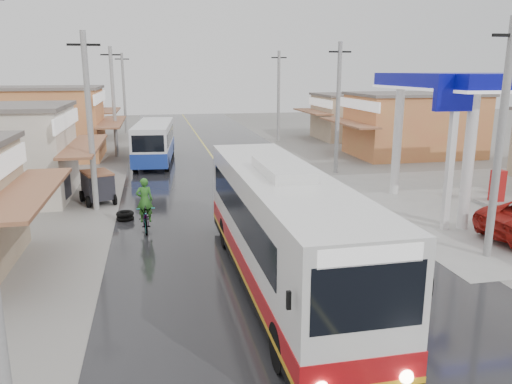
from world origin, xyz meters
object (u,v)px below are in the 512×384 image
(tricycle_near, at_px, (97,185))
(tyre_stack, at_px, (125,216))
(coach_bus, at_px, (281,229))
(second_bus, at_px, (154,142))
(tricycle_far, at_px, (53,187))
(cyclist, at_px, (145,213))

(tricycle_near, height_order, tyre_stack, tricycle_near)
(coach_bus, bearing_deg, second_bus, 98.89)
(tyre_stack, bearing_deg, tricycle_far, 136.31)
(coach_bus, height_order, tyre_stack, coach_bus)
(tricycle_near, bearing_deg, tricycle_far, 159.04)
(cyclist, distance_m, tricycle_near, 5.43)
(second_bus, distance_m, tricycle_far, 11.34)
(coach_bus, distance_m, tricycle_near, 12.91)
(cyclist, bearing_deg, tricycle_far, 128.23)
(cyclist, bearing_deg, tricycle_near, 112.04)
(coach_bus, bearing_deg, tricycle_near, 119.07)
(coach_bus, distance_m, cyclist, 7.56)
(coach_bus, relative_size, tricycle_far, 5.67)
(cyclist, relative_size, tricycle_near, 1.01)
(tricycle_near, distance_m, tricycle_far, 2.05)
(cyclist, height_order, tricycle_far, cyclist)
(tricycle_near, distance_m, tyre_stack, 3.65)
(coach_bus, distance_m, tricycle_far, 14.06)
(second_bus, distance_m, tricycle_near, 10.65)
(tricycle_near, bearing_deg, tyre_stack, -86.68)
(tricycle_far, bearing_deg, second_bus, 69.80)
(cyclist, relative_size, tricycle_far, 1.04)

